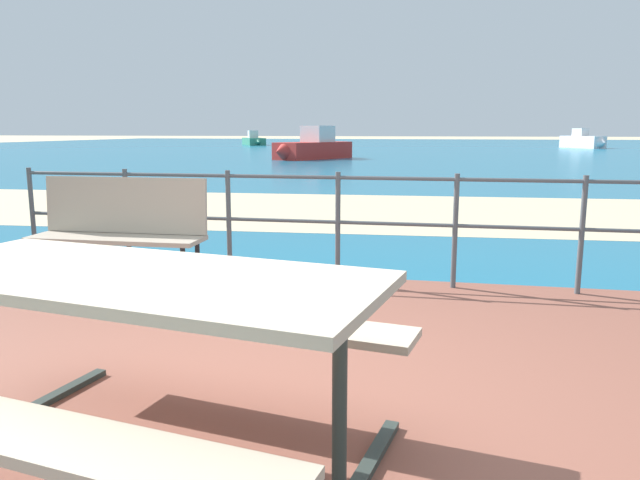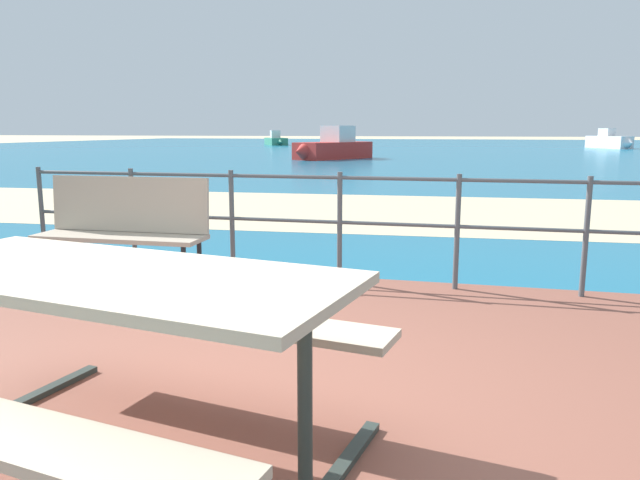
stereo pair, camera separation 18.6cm
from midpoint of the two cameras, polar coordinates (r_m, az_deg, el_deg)
name	(u,v)px [view 2 (the right image)]	position (r m, az deg, el deg)	size (l,w,h in m)	color
ground_plane	(238,412)	(3.12, -5.93, -15.74)	(240.00, 240.00, 0.00)	beige
patio_paving	(238,406)	(3.10, -5.94, -15.25)	(6.40, 5.20, 0.06)	brown
sea_water	(453,150)	(42.66, 12.51, 8.27)	(90.00, 90.00, 0.01)	#196B8E
beach_strip	(402,211)	(10.33, 8.23, 2.67)	(54.00, 4.83, 0.01)	beige
picnic_table	(109,317)	(2.39, -17.10, -6.98)	(2.08, 1.72, 0.79)	#BCAD93
park_bench	(124,223)	(5.32, -16.94, 1.56)	(1.44, 0.44, 0.92)	tan
railing_fence	(340,214)	(5.19, 2.89, 2.41)	(5.94, 0.04, 0.95)	#4C5156
boat_near	(610,141)	(49.23, 25.66, 8.35)	(2.73, 4.49, 1.43)	silver
boat_mid	(276,141)	(54.62, -4.06, 9.29)	(3.15, 4.50, 1.27)	#338466
boat_far	(333,148)	(28.63, 1.42, 8.67)	(3.22, 4.54, 1.53)	red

